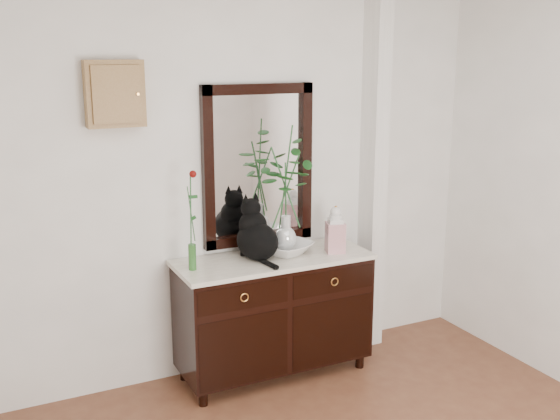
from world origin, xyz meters
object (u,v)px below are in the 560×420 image
sideboard (274,310)px  lotus_bowl (286,248)px  ginger_jar (335,229)px  cat (257,229)px

sideboard → lotus_bowl: lotus_bowl is taller
lotus_bowl → ginger_jar: ginger_jar is taller
cat → lotus_bowl: bearing=-4.7°
sideboard → lotus_bowl: size_ratio=3.86×
sideboard → ginger_jar: bearing=-9.9°
lotus_bowl → cat: bearing=-176.8°
lotus_bowl → ginger_jar: size_ratio=1.04×
sideboard → ginger_jar: ginger_jar is taller
sideboard → cat: 0.59m
cat → lotus_bowl: cat is taller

